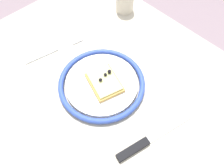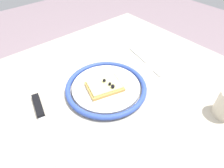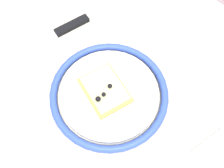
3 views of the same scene
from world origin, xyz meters
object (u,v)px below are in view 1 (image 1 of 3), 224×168
Objects in this scene: dining_table at (104,104)px; cup at (125,1)px; knife at (144,143)px; pizza_slice_near at (103,81)px; plate at (102,83)px; fork at (55,50)px.

dining_table is 0.38m from cup.
knife is (0.19, -0.03, 0.11)m from dining_table.
plate is at bearing -134.13° from pizza_slice_near.
fork is at bearing -173.31° from pizza_slice_near.
pizza_slice_near is at bearing 45.87° from plate.
plate reaches higher than fork.
cup reaches higher than plate.
fork is (-0.21, -0.02, -0.02)m from pizza_slice_near.
cup reaches higher than knife.
pizza_slice_near is (-0.00, 0.01, 0.13)m from dining_table.
plate is 0.21m from fork.
pizza_slice_near is 0.52× the size of knife.
pizza_slice_near is 0.61× the size of fork.
fork is (-0.41, 0.02, -0.00)m from knife.
plate is at bearing 168.89° from knife.
fork is 2.62× the size of cup.
pizza_slice_near is 0.34m from cup.
plate is at bearing 5.77° from fork.
knife is 0.41m from fork.
dining_table is 7.76× the size of pizza_slice_near.
cup is at bearing 124.32° from pizza_slice_near.
cup is at bearing 124.16° from dining_table.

